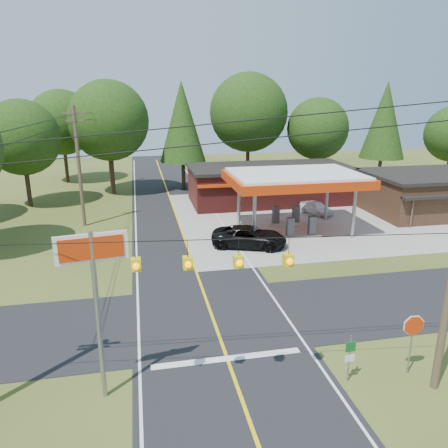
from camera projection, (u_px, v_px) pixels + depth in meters
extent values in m
plane|color=#3B4C1A|center=(213.00, 318.00, 22.10)|extent=(120.00, 120.00, 0.00)
cube|color=black|center=(213.00, 318.00, 22.10)|extent=(8.00, 120.00, 0.02)
cube|color=black|center=(213.00, 318.00, 22.10)|extent=(70.00, 7.00, 0.02)
cube|color=yellow|center=(213.00, 318.00, 22.10)|extent=(0.15, 110.00, 0.00)
cylinder|color=gray|center=(254.00, 217.00, 32.29)|extent=(0.28, 0.28, 4.20)
cylinder|color=gray|center=(239.00, 201.00, 36.98)|extent=(0.28, 0.28, 4.20)
cylinder|color=gray|center=(354.00, 212.00, 33.81)|extent=(0.28, 0.28, 4.20)
cylinder|color=gray|center=(327.00, 197.00, 38.50)|extent=(0.28, 0.28, 4.20)
cube|color=red|center=(295.00, 179.00, 34.75)|extent=(10.60, 7.40, 0.70)
cube|color=white|center=(295.00, 174.00, 34.63)|extent=(10.00, 7.00, 0.25)
cube|color=#9E9B93|center=(301.00, 236.00, 34.28)|extent=(3.20, 0.90, 0.22)
cube|color=#3F3F44|center=(290.00, 227.00, 33.87)|extent=(0.55, 0.45, 1.50)
cube|color=#3F3F44|center=(312.00, 226.00, 34.21)|extent=(0.55, 0.45, 1.50)
cube|color=#9E9B93|center=(285.00, 223.00, 37.66)|extent=(3.20, 0.90, 0.22)
cube|color=#3F3F44|center=(276.00, 215.00, 37.25)|extent=(0.55, 0.45, 1.50)
cube|color=#3F3F44|center=(296.00, 214.00, 37.59)|extent=(0.55, 0.45, 1.50)
cube|color=#5D1D1A|center=(269.00, 185.00, 45.07)|extent=(16.00, 7.00, 3.50)
cube|color=black|center=(270.00, 167.00, 44.52)|extent=(16.40, 7.40, 0.30)
cube|color=red|center=(281.00, 183.00, 41.42)|extent=(16.00, 0.50, 0.25)
cylinder|color=#473828|center=(79.00, 168.00, 36.03)|extent=(0.30, 0.30, 10.00)
cube|color=#473828|center=(74.00, 113.00, 34.75)|extent=(1.80, 0.12, 0.12)
cube|color=#473828|center=(75.00, 121.00, 34.92)|extent=(1.40, 0.12, 0.12)
cylinder|color=#473828|center=(109.00, 146.00, 52.33)|extent=(0.30, 0.30, 9.50)
cube|color=#D1C20B|center=(136.00, 264.00, 14.49)|extent=(0.32, 0.32, 0.42)
cube|color=#D1C20B|center=(188.00, 263.00, 14.62)|extent=(0.32, 0.32, 0.42)
cube|color=#D1C20B|center=(238.00, 261.00, 14.76)|extent=(0.32, 0.32, 0.42)
cube|color=#D1C20B|center=(288.00, 260.00, 14.89)|extent=(0.32, 0.32, 0.42)
cylinder|color=#332316|center=(28.00, 187.00, 43.27)|extent=(0.44, 0.44, 3.96)
sphere|color=black|center=(22.00, 137.00, 41.87)|extent=(7.26, 7.26, 7.26)
cylinder|color=#332316|center=(113.00, 173.00, 48.43)|extent=(0.44, 0.44, 4.68)
sphere|color=black|center=(109.00, 121.00, 46.78)|extent=(8.58, 8.58, 8.58)
cylinder|color=#332316|center=(183.00, 171.00, 50.94)|extent=(0.44, 0.44, 4.32)
cone|color=black|center=(182.00, 121.00, 49.30)|extent=(5.28, 5.28, 9.00)
cylinder|color=#332316|center=(248.00, 164.00, 53.29)|extent=(0.44, 0.44, 5.04)
sphere|color=black|center=(248.00, 112.00, 51.50)|extent=(9.24, 9.24, 9.24)
cylinder|color=#332316|center=(315.00, 169.00, 53.09)|extent=(0.44, 0.44, 3.96)
sphere|color=black|center=(318.00, 129.00, 51.68)|extent=(7.26, 7.26, 7.26)
cylinder|color=#332316|center=(380.00, 167.00, 53.61)|extent=(0.44, 0.44, 4.32)
cone|color=black|center=(385.00, 120.00, 51.98)|extent=(5.28, 5.28, 9.00)
cylinder|color=#332316|center=(448.00, 170.00, 53.36)|extent=(0.44, 0.44, 3.60)
cylinder|color=#332316|center=(66.00, 165.00, 54.85)|extent=(0.44, 0.44, 4.32)
sphere|color=black|center=(62.00, 122.00, 53.32)|extent=(7.92, 7.92, 7.92)
imported|color=black|center=(249.00, 237.00, 32.12)|extent=(7.01, 7.01, 1.52)
imported|color=white|center=(316.00, 208.00, 40.83)|extent=(4.57, 4.57, 1.21)
cylinder|color=gray|center=(98.00, 318.00, 15.52)|extent=(0.18, 0.18, 6.55)
cube|color=white|center=(92.00, 248.00, 14.75)|extent=(2.42, 0.42, 1.03)
cube|color=red|center=(91.00, 248.00, 14.70)|extent=(2.13, 0.36, 0.79)
cylinder|color=gray|center=(411.00, 346.00, 17.44)|extent=(0.07, 0.07, 2.48)
cylinder|color=gray|center=(349.00, 359.00, 17.01)|extent=(0.06, 0.06, 2.04)
cube|color=#0C591E|center=(351.00, 347.00, 16.81)|extent=(0.42, 0.05, 0.42)
cube|color=white|center=(350.00, 358.00, 16.96)|extent=(0.42, 0.05, 0.28)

